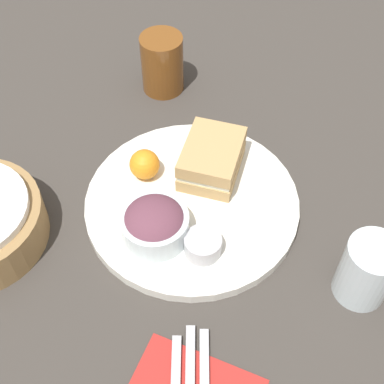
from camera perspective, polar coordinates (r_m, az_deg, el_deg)
name	(u,v)px	position (r m, az deg, el deg)	size (l,w,h in m)	color
ground_plane	(192,207)	(0.84, 0.00, -1.61)	(4.00, 4.00, 0.00)	#3D3833
plate	(192,204)	(0.84, 0.00, -1.24)	(0.33, 0.33, 0.02)	white
sandwich	(212,159)	(0.85, 2.13, 3.56)	(0.12, 0.10, 0.06)	tan
salad_bowl	(155,224)	(0.77, -4.01, -3.38)	(0.10, 0.10, 0.06)	silver
dressing_cup	(203,245)	(0.76, 1.16, -5.69)	(0.05, 0.05, 0.03)	#B7B7BC
orange_wedge	(145,164)	(0.85, -5.08, 2.96)	(0.05, 0.05, 0.05)	orange
drink_glass	(162,64)	(1.01, -3.19, 13.52)	(0.08, 0.08, 0.11)	brown
water_glass	(367,271)	(0.76, 18.16, -7.97)	(0.07, 0.07, 0.10)	silver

